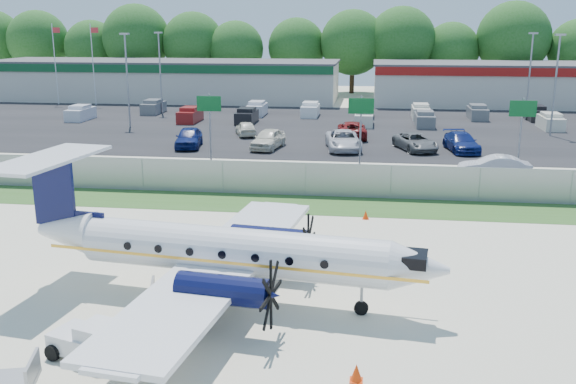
# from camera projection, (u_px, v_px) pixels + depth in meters

# --- Properties ---
(ground) EXTENTS (170.00, 170.00, 0.00)m
(ground) POSITION_uv_depth(u_px,v_px,m) (268.00, 289.00, 24.67)
(ground) COLOR beige
(ground) RESTS_ON ground
(grass_verge) EXTENTS (170.00, 4.00, 0.02)m
(grass_verge) POSITION_uv_depth(u_px,v_px,m) (302.00, 205.00, 36.18)
(grass_verge) COLOR #2D561E
(grass_verge) RESTS_ON ground
(access_road) EXTENTS (170.00, 8.00, 0.02)m
(access_road) POSITION_uv_depth(u_px,v_px,m) (313.00, 176.00, 42.90)
(access_road) COLOR black
(access_road) RESTS_ON ground
(parking_lot) EXTENTS (170.00, 32.00, 0.02)m
(parking_lot) POSITION_uv_depth(u_px,v_px,m) (333.00, 128.00, 63.04)
(parking_lot) COLOR black
(parking_lot) RESTS_ON ground
(perimeter_fence) EXTENTS (120.00, 0.06, 1.99)m
(perimeter_fence) POSITION_uv_depth(u_px,v_px,m) (306.00, 179.00, 37.85)
(perimeter_fence) COLOR gray
(perimeter_fence) RESTS_ON ground
(building_west) EXTENTS (46.40, 12.40, 5.24)m
(building_west) POSITION_uv_depth(u_px,v_px,m) (166.00, 80.00, 86.48)
(building_west) COLOR beige
(building_west) RESTS_ON ground
(building_east) EXTENTS (44.40, 12.40, 5.24)m
(building_east) POSITION_uv_depth(u_px,v_px,m) (552.00, 84.00, 80.20)
(building_east) COLOR beige
(building_east) RESTS_ON ground
(sign_left) EXTENTS (1.80, 0.26, 5.00)m
(sign_left) POSITION_uv_depth(u_px,v_px,m) (209.00, 113.00, 46.74)
(sign_left) COLOR gray
(sign_left) RESTS_ON ground
(sign_mid) EXTENTS (1.80, 0.26, 5.00)m
(sign_mid) POSITION_uv_depth(u_px,v_px,m) (361.00, 116.00, 45.36)
(sign_mid) COLOR gray
(sign_mid) RESTS_ON ground
(sign_right) EXTENTS (1.80, 0.26, 5.00)m
(sign_right) POSITION_uv_depth(u_px,v_px,m) (522.00, 119.00, 43.98)
(sign_right) COLOR gray
(sign_right) RESTS_ON ground
(flagpole_west) EXTENTS (1.06, 0.12, 10.00)m
(flagpole_west) POSITION_uv_depth(u_px,v_px,m) (55.00, 59.00, 80.52)
(flagpole_west) COLOR silver
(flagpole_west) RESTS_ON ground
(flagpole_east) EXTENTS (1.06, 0.12, 10.00)m
(flagpole_east) POSITION_uv_depth(u_px,v_px,m) (93.00, 60.00, 79.89)
(flagpole_east) COLOR silver
(flagpole_east) RESTS_ON ground
(light_pole_nw) EXTENTS (0.90, 0.35, 9.09)m
(light_pole_nw) POSITION_uv_depth(u_px,v_px,m) (127.00, 74.00, 62.31)
(light_pole_nw) COLOR gray
(light_pole_nw) RESTS_ON ground
(light_pole_ne) EXTENTS (0.90, 0.35, 9.09)m
(light_pole_ne) POSITION_uv_depth(u_px,v_px,m) (556.00, 78.00, 57.29)
(light_pole_ne) COLOR gray
(light_pole_ne) RESTS_ON ground
(light_pole_sw) EXTENTS (0.90, 0.35, 9.09)m
(light_pole_sw) POSITION_uv_depth(u_px,v_px,m) (160.00, 67.00, 71.91)
(light_pole_sw) COLOR gray
(light_pole_sw) RESTS_ON ground
(light_pole_se) EXTENTS (0.90, 0.35, 9.09)m
(light_pole_se) POSITION_uv_depth(u_px,v_px,m) (530.00, 70.00, 66.89)
(light_pole_se) COLOR gray
(light_pole_se) RESTS_ON ground
(tree_line) EXTENTS (112.00, 6.00, 14.00)m
(tree_line) POSITION_uv_depth(u_px,v_px,m) (347.00, 93.00, 95.66)
(tree_line) COLOR #1C5117
(tree_line) RESTS_ON ground
(aircraft) EXTENTS (16.35, 16.08, 5.01)m
(aircraft) POSITION_uv_depth(u_px,v_px,m) (224.00, 250.00, 23.22)
(aircraft) COLOR silver
(aircraft) RESTS_ON ground
(pushback_tug) EXTENTS (2.43, 2.07, 1.16)m
(pushback_tug) POSITION_uv_depth(u_px,v_px,m) (90.00, 340.00, 19.50)
(pushback_tug) COLOR silver
(pushback_tug) RESTS_ON ground
(baggage_cart_near) EXTENTS (2.47, 1.85, 1.16)m
(baggage_cart_near) POSITION_uv_depth(u_px,v_px,m) (183.00, 297.00, 22.59)
(baggage_cart_near) COLOR gray
(baggage_cart_near) RESTS_ON ground
(cone_nose) EXTENTS (0.37, 0.37, 0.53)m
(cone_nose) POSITION_uv_depth(u_px,v_px,m) (356.00, 373.00, 18.23)
(cone_nose) COLOR red
(cone_nose) RESTS_ON ground
(cone_starboard_wing) EXTENTS (0.33, 0.33, 0.47)m
(cone_starboard_wing) POSITION_uv_depth(u_px,v_px,m) (366.00, 215.00, 33.48)
(cone_starboard_wing) COLOR red
(cone_starboard_wing) RESTS_ON ground
(road_car_mid) EXTENTS (4.68, 1.71, 1.53)m
(road_car_mid) POSITION_uv_depth(u_px,v_px,m) (493.00, 179.00, 42.31)
(road_car_mid) COLOR silver
(road_car_mid) RESTS_ON ground
(parked_car_a) EXTENTS (2.66, 5.08, 1.65)m
(parked_car_a) POSITION_uv_depth(u_px,v_px,m) (189.00, 147.00, 53.14)
(parked_car_a) COLOR navy
(parked_car_a) RESTS_ON ground
(parked_car_b) EXTENTS (2.67, 5.01, 1.62)m
(parked_car_b) POSITION_uv_depth(u_px,v_px,m) (268.00, 149.00, 52.53)
(parked_car_b) COLOR beige
(parked_car_b) RESTS_ON ground
(parked_car_c) EXTENTS (3.41, 5.96, 1.57)m
(parked_car_c) POSITION_uv_depth(u_px,v_px,m) (343.00, 150.00, 52.09)
(parked_car_c) COLOR silver
(parked_car_c) RESTS_ON ground
(parked_car_d) EXTENTS (3.89, 5.52, 1.40)m
(parked_car_d) POSITION_uv_depth(u_px,v_px,m) (415.00, 150.00, 51.84)
(parked_car_d) COLOR #595B5E
(parked_car_d) RESTS_ON ground
(parked_car_e) EXTENTS (2.83, 5.39, 1.49)m
(parked_car_e) POSITION_uv_depth(u_px,v_px,m) (461.00, 151.00, 51.43)
(parked_car_e) COLOR navy
(parked_car_e) RESTS_ON ground
(parked_car_f) EXTENTS (2.81, 4.28, 1.35)m
(parked_car_f) POSITION_uv_depth(u_px,v_px,m) (246.00, 136.00, 58.68)
(parked_car_f) COLOR beige
(parked_car_f) RESTS_ON ground
(parked_car_g) EXTENTS (2.87, 5.56, 1.50)m
(parked_car_g) POSITION_uv_depth(u_px,v_px,m) (352.00, 138.00, 57.57)
(parked_car_g) COLOR maroon
(parked_car_g) RESTS_ON ground
(far_parking_rows) EXTENTS (56.00, 10.00, 1.60)m
(far_parking_rows) POSITION_uv_depth(u_px,v_px,m) (336.00, 121.00, 67.84)
(far_parking_rows) COLOR gray
(far_parking_rows) RESTS_ON ground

